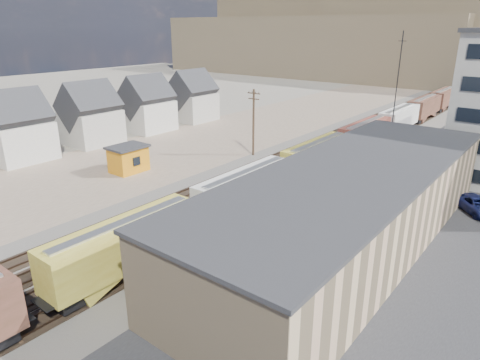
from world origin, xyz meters
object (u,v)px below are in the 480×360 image
Objects in this scene: utility_pole_north at (254,121)px; freight_train at (344,144)px; parked_car_blue at (477,206)px; maintenance_shed at (128,158)px.

freight_train is at bearing 22.39° from utility_pole_north.
utility_pole_north reaches higher than freight_train.
utility_pole_north is at bearing 131.64° from parked_car_blue.
maintenance_shed is at bearing -133.89° from freight_train.
maintenance_shed is (-20.87, -21.70, -0.95)m from freight_train.
freight_train is 11.97× the size of utility_pole_north.
maintenance_shed is 0.84× the size of parked_car_blue.
utility_pole_north is 19.03m from maintenance_shed.
freight_train is 30.12m from maintenance_shed.
maintenance_shed is 42.35m from parked_car_blue.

